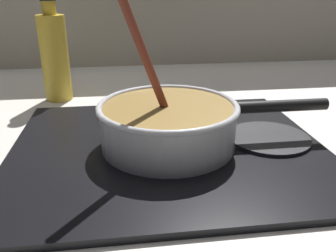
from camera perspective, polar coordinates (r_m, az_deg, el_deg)
ground at (r=0.60m, az=-1.38°, el=-8.65°), size 2.40×1.60×0.04m
hob_plate at (r=0.64m, az=-0.00°, el=-3.58°), size 0.56×0.48×0.01m
burner_ring at (r=0.64m, az=-0.00°, el=-2.78°), size 0.18×0.18×0.01m
spare_burner at (r=0.69m, az=16.06°, el=-1.85°), size 0.15×0.15×0.01m
cooking_pan at (r=0.62m, az=0.16°, el=0.50°), size 0.42×0.25×0.31m
sauce_bottle at (r=0.95m, az=-17.96°, el=10.78°), size 0.07×0.07×0.26m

